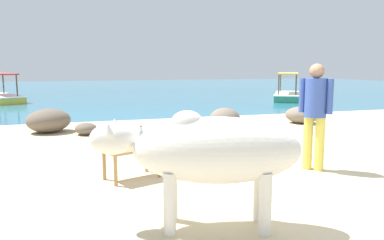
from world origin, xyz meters
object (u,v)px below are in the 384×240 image
(bottle, at_px, (141,138))
(person_standing, at_px, (315,109))
(cow, at_px, (211,151))
(boat_yellow, at_px, (1,96))
(boat_green, at_px, (287,94))
(low_bench_table, at_px, (132,153))

(bottle, height_order, person_standing, person_standing)
(cow, bearing_deg, bottle, -62.63)
(bottle, height_order, boat_yellow, boat_yellow)
(cow, relative_size, person_standing, 1.28)
(boat_yellow, relative_size, boat_green, 1.03)
(cow, bearing_deg, boat_green, -106.21)
(cow, xyz_separation_m, bottle, (-0.34, 1.98, -0.21))
(bottle, bearing_deg, boat_green, 50.43)
(cow, distance_m, low_bench_table, 1.99)
(person_standing, height_order, boat_green, person_standing)
(bottle, bearing_deg, low_bench_table, -148.72)
(cow, xyz_separation_m, boat_yellow, (-4.36, 15.74, -0.52))
(person_standing, relative_size, boat_yellow, 0.42)
(person_standing, xyz_separation_m, boat_green, (6.41, 11.32, -0.70))
(boat_green, bearing_deg, low_bench_table, -7.54)
(low_bench_table, bearing_deg, person_standing, -27.04)
(low_bench_table, height_order, boat_green, boat_green)
(boat_green, bearing_deg, person_standing, 2.76)
(cow, height_order, person_standing, person_standing)
(low_bench_table, distance_m, person_standing, 2.81)
(cow, distance_m, person_standing, 2.72)
(low_bench_table, xyz_separation_m, boat_green, (9.14, 10.96, -0.12))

